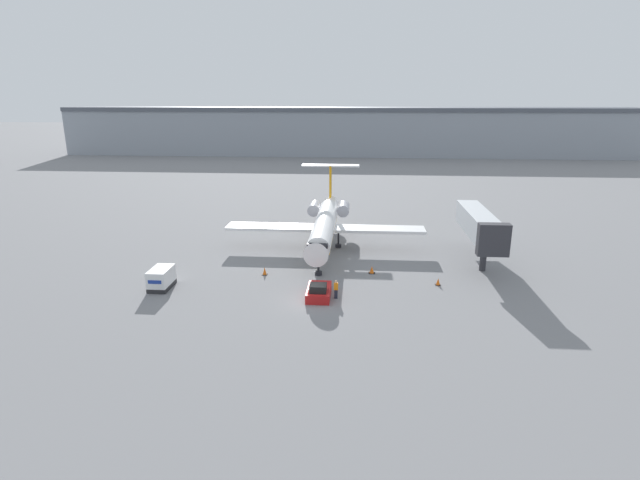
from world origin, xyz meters
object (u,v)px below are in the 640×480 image
luggage_cart (161,278)px  traffic_cone_mid (438,282)px  traffic_cone_left (265,271)px  traffic_cone_right (372,270)px  worker_near_tug (336,289)px  jet_bridge (479,225)px  airplane_main (325,223)px  pushback_tug (319,291)px

luggage_cart → traffic_cone_mid: (27.98, 2.97, -0.69)m
traffic_cone_left → traffic_cone_right: size_ratio=1.03×
traffic_cone_mid → worker_near_tug: bearing=-157.5°
worker_near_tug → traffic_cone_left: bearing=143.6°
jet_bridge → traffic_cone_left: bearing=-165.3°
worker_near_tug → traffic_cone_mid: worker_near_tug is taller
airplane_main → jet_bridge: 18.53m
worker_near_tug → traffic_cone_mid: bearing=22.5°
luggage_cart → jet_bridge: bearing=18.0°
worker_near_tug → traffic_cone_left: 9.99m
traffic_cone_right → traffic_cone_mid: size_ratio=1.09×
traffic_cone_left → pushback_tug: bearing=-42.0°
airplane_main → luggage_cart: bearing=-136.0°
jet_bridge → luggage_cart: bearing=-162.0°
traffic_cone_left → traffic_cone_right: 11.70m
airplane_main → traffic_cone_right: 11.05m
traffic_cone_mid → pushback_tug: bearing=-161.2°
airplane_main → jet_bridge: airplane_main is taller
luggage_cart → worker_near_tug: size_ratio=1.81×
airplane_main → traffic_cone_left: airplane_main is taller
luggage_cart → traffic_cone_right: (21.28, 6.02, -0.65)m
worker_near_tug → traffic_cone_right: size_ratio=2.27×
traffic_cone_mid → jet_bridge: (5.58, 7.92, 4.10)m
traffic_cone_mid → jet_bridge: 10.52m
luggage_cart → worker_near_tug: 17.73m
traffic_cone_left → jet_bridge: size_ratio=0.06×
luggage_cart → traffic_cone_left: size_ratio=3.99×
worker_near_tug → traffic_cone_left: (-8.02, 5.92, -0.57)m
luggage_cart → pushback_tug: bearing=-4.0°
traffic_cone_left → airplane_main: bearing=60.5°
worker_near_tug → jet_bridge: bearing=37.5°
pushback_tug → traffic_cone_mid: 12.64m
pushback_tug → traffic_cone_right: 8.86m
pushback_tug → luggage_cart: 16.06m
worker_near_tug → traffic_cone_right: 8.18m
worker_near_tug → traffic_cone_right: worker_near_tug is taller
traffic_cone_right → traffic_cone_mid: bearing=-24.5°
pushback_tug → traffic_cone_left: (-6.36, 5.73, -0.18)m
pushback_tug → traffic_cone_right: size_ratio=5.19×
traffic_cone_right → jet_bridge: 13.82m
worker_near_tug → traffic_cone_mid: size_ratio=2.48×
luggage_cart → traffic_cone_right: size_ratio=4.11×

